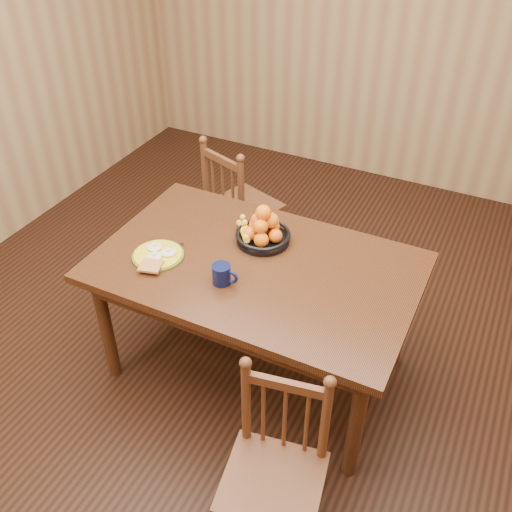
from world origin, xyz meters
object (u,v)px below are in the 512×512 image
at_px(chair_far, 239,206).
at_px(coffee_mug, 222,274).
at_px(breakfast_plate, 158,255).
at_px(fruit_bowl, 262,230).
at_px(chair_near, 275,472).
at_px(dining_table, 256,277).

height_order(chair_far, coffee_mug, chair_far).
relative_size(breakfast_plate, fruit_bowl, 0.92).
relative_size(chair_near, breakfast_plate, 2.93).
height_order(dining_table, chair_near, chair_near).
bearing_deg(dining_table, chair_near, -58.87).
height_order(coffee_mug, fruit_bowl, fruit_bowl).
xyz_separation_m(breakfast_plate, fruit_bowl, (0.41, 0.37, 0.05)).
bearing_deg(fruit_bowl, breakfast_plate, -138.39).
bearing_deg(coffee_mug, dining_table, 68.41).
bearing_deg(chair_far, coffee_mug, 133.14).
relative_size(chair_near, fruit_bowl, 2.70).
distance_m(coffee_mug, fruit_bowl, 0.39).
xyz_separation_m(coffee_mug, fruit_bowl, (0.02, 0.39, 0.02)).
relative_size(chair_near, coffee_mug, 6.57).
height_order(dining_table, coffee_mug, coffee_mug).
relative_size(dining_table, coffee_mug, 12.01).
bearing_deg(breakfast_plate, dining_table, 20.17).
xyz_separation_m(dining_table, fruit_bowl, (-0.06, 0.19, 0.15)).
distance_m(dining_table, chair_far, 1.04).
bearing_deg(chair_near, chair_far, 112.12).
bearing_deg(breakfast_plate, chair_far, 94.39).
height_order(chair_far, fruit_bowl, fruit_bowl).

